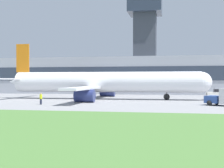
% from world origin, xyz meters
% --- Properties ---
extents(ground_plane, '(400.00, 400.00, 0.00)m').
position_xyz_m(ground_plane, '(0.00, 0.00, 0.00)').
color(ground_plane, gray).
extents(terminal_building, '(82.89, 10.42, 23.77)m').
position_xyz_m(terminal_building, '(0.66, 26.63, 5.35)').
color(terminal_building, '#9EA3AD').
rests_on(terminal_building, ground_plane).
extents(smokestack_left, '(3.26, 3.26, 35.54)m').
position_xyz_m(smokestack_left, '(6.28, 51.56, 17.90)').
color(smokestack_left, '#B2A899').
rests_on(smokestack_left, ground_plane).
extents(airplane, '(36.33, 31.05, 10.01)m').
position_xyz_m(airplane, '(1.18, 3.66, 2.91)').
color(airplane, white).
rests_on(airplane, ground_plane).
extents(pushback_tug, '(3.94, 2.76, 1.83)m').
position_xyz_m(pushback_tug, '(20.84, 5.01, 0.83)').
color(pushback_tug, white).
rests_on(pushback_tug, ground_plane).
extents(ground_crew_person, '(0.44, 0.44, 1.61)m').
position_xyz_m(ground_crew_person, '(-4.51, -9.64, 0.82)').
color(ground_crew_person, '#23283D').
rests_on(ground_crew_person, ground_plane).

